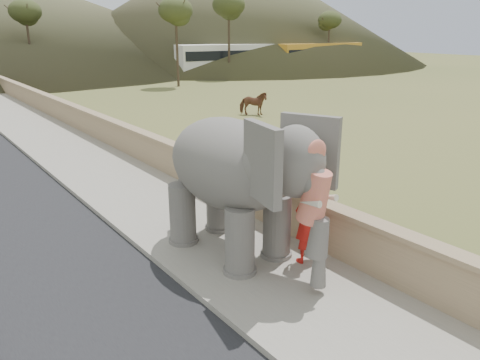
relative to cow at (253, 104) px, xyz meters
The scene contains 10 objects.
ground 17.57m from the cow, 128.53° to the right, with size 160.00×160.00×0.00m, color olive.
walkway 11.57m from the cow, 161.15° to the right, with size 3.00×120.00×0.15m, color #9E9687.
parapet 10.01m from the cow, 158.10° to the right, with size 0.30×120.00×1.10m, color tan.
cow is the anchor object (origin of this frame).
distant_car 22.55m from the cow, 71.86° to the left, with size 1.70×4.23×1.44m, color silver.
bus_white 22.88m from the cow, 57.75° to the left, with size 2.50×11.00×3.10m, color white.
bus_orange 27.91m from the cow, 36.99° to the left, with size 2.50×11.00×3.10m, color orange.
hill_right 46.33m from the cow, 56.78° to the left, with size 56.00×56.00×16.00m, color brown.
elephant_and_man 17.05m from the cow, 129.90° to the right, with size 2.51×4.31×2.99m.
trees 18.02m from the cow, 121.67° to the left, with size 48.13×40.89×9.00m.
Camera 1 is at (-5.26, -6.78, 4.68)m, focal length 35.00 mm.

